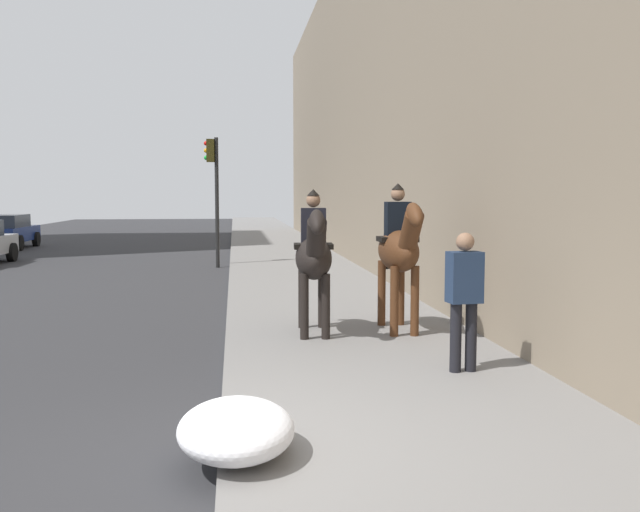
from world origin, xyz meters
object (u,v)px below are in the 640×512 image
Objects in this scene: pedestrian_greeting at (464,292)px; traffic_light_near_curb at (214,181)px; mounted_horse_far at (399,249)px; mounted_horse_near at (314,255)px; car_mid_lane at (6,231)px.

traffic_light_near_curb is (13.66, 3.37, 1.59)m from pedestrian_greeting.
mounted_horse_far reaches higher than pedestrian_greeting.
mounted_horse_far is at bearing 95.94° from mounted_horse_near.
mounted_horse_near is 0.56× the size of car_mid_lane.
car_mid_lane is (19.88, 10.75, -0.58)m from mounted_horse_near.
mounted_horse_near is at bearing 26.56° from pedestrian_greeting.
traffic_light_near_curb is (11.18, 1.82, 1.34)m from mounted_horse_near.
pedestrian_greeting is (-2.48, -1.55, -0.25)m from mounted_horse_near.
car_mid_lane is at bearing 23.38° from pedestrian_greeting.
pedestrian_greeting is at bearing 4.24° from mounted_horse_far.
mounted_horse_far is at bearing -148.99° from car_mid_lane.
mounted_horse_far is (0.05, -1.35, 0.08)m from mounted_horse_near.
pedestrian_greeting is 0.42× the size of car_mid_lane.
car_mid_lane is (22.36, 12.30, -0.34)m from pedestrian_greeting.
traffic_light_near_curb is at bearing 8.41° from pedestrian_greeting.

